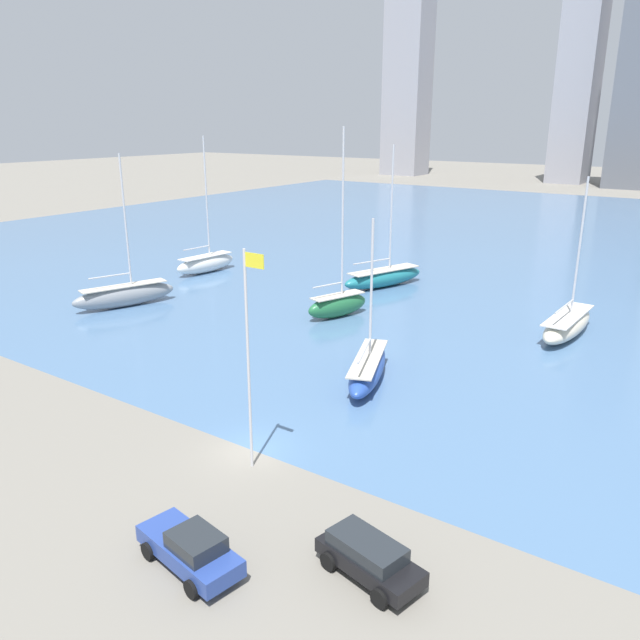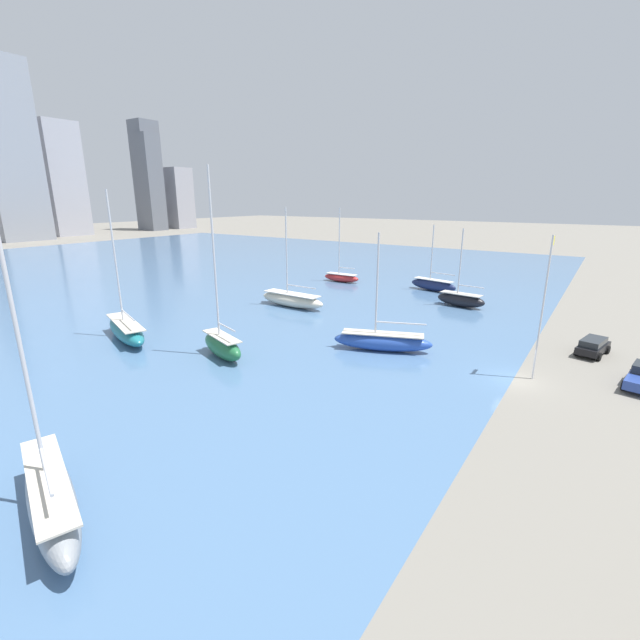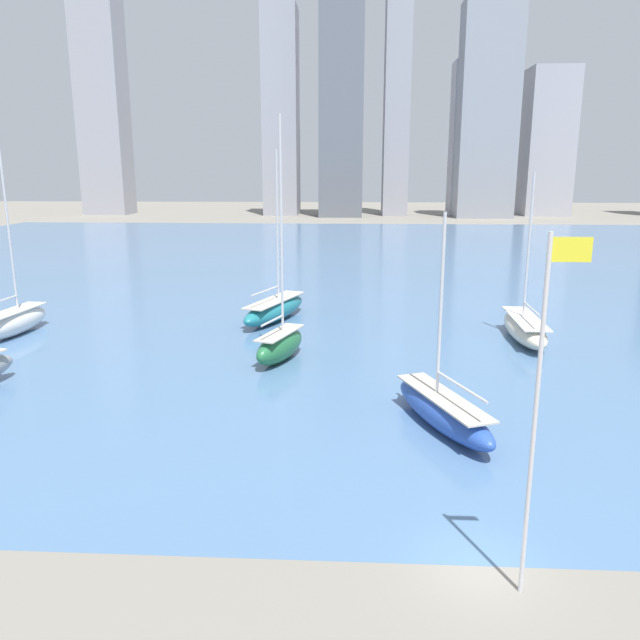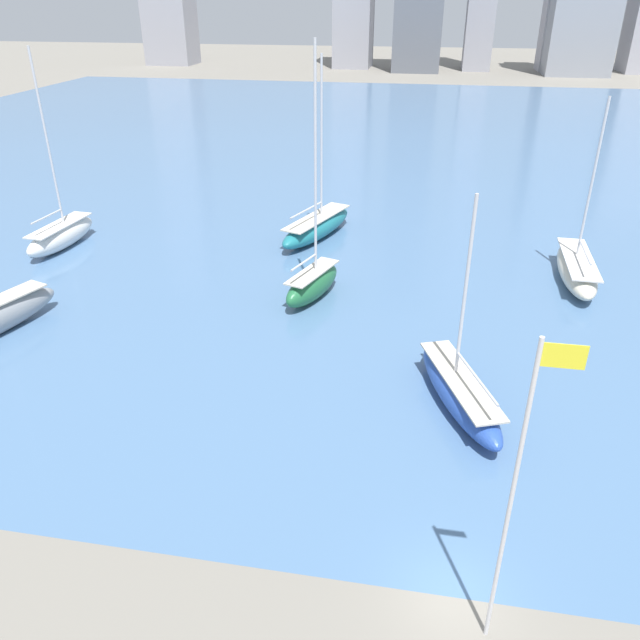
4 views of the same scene
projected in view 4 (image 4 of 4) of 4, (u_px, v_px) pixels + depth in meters
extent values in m
plane|color=gray|center=(452.00, 597.00, 22.26)|extent=(500.00, 500.00, 0.00)
cube|color=#4C7099|center=(448.00, 153.00, 83.17)|extent=(180.00, 140.00, 0.00)
cylinder|color=silver|center=(510.00, 507.00, 18.32)|extent=(0.14, 0.14, 11.48)
cube|color=yellow|center=(564.00, 356.00, 15.77)|extent=(1.10, 0.03, 0.70)
ellipsoid|color=beige|center=(576.00, 269.00, 46.14)|extent=(2.82, 10.31, 1.83)
cube|color=silver|center=(579.00, 259.00, 45.73)|extent=(2.31, 8.45, 0.10)
cube|color=#2D2D33|center=(575.00, 276.00, 46.37)|extent=(0.22, 1.85, 0.82)
cylinder|color=silver|center=(593.00, 180.00, 43.76)|extent=(0.18, 0.18, 11.20)
cylinder|color=silver|center=(585.00, 252.00, 43.79)|extent=(0.30, 4.78, 0.14)
ellipsoid|color=#236B3D|center=(312.00, 285.00, 43.40)|extent=(3.75, 6.75, 2.07)
cube|color=beige|center=(312.00, 272.00, 42.94)|extent=(3.08, 5.53, 0.10)
cube|color=#2D2D33|center=(312.00, 292.00, 43.67)|extent=(0.52, 1.16, 0.93)
cylinder|color=silver|center=(315.00, 163.00, 39.86)|extent=(0.18, 0.18, 14.69)
cylinder|color=silver|center=(304.00, 262.00, 41.51)|extent=(1.18, 3.17, 0.14)
ellipsoid|color=white|center=(61.00, 236.00, 52.15)|extent=(2.81, 8.58, 2.01)
cube|color=silver|center=(59.00, 225.00, 51.70)|extent=(2.31, 7.03, 0.10)
cube|color=#2D2D33|center=(62.00, 242.00, 52.41)|extent=(0.28, 1.53, 0.91)
cylinder|color=silver|center=(47.00, 140.00, 49.04)|extent=(0.18, 0.18, 13.60)
cylinder|color=silver|center=(46.00, 217.00, 50.08)|extent=(0.46, 3.82, 0.14)
ellipsoid|color=#1E757F|center=(317.00, 227.00, 54.25)|extent=(5.76, 10.78, 1.90)
cube|color=beige|center=(317.00, 217.00, 53.83)|extent=(4.73, 8.84, 0.10)
cube|color=#2D2D33|center=(317.00, 233.00, 54.49)|extent=(0.79, 1.85, 0.86)
cylinder|color=silver|center=(321.00, 138.00, 51.37)|extent=(0.18, 0.18, 13.00)
cylinder|color=silver|center=(306.00, 210.00, 51.96)|extent=(1.83, 4.82, 0.14)
ellipsoid|color=#284CA8|center=(459.00, 392.00, 32.09)|extent=(5.27, 9.45, 1.73)
cube|color=beige|center=(461.00, 379.00, 31.71)|extent=(4.32, 7.75, 0.10)
cube|color=#2D2D33|center=(458.00, 400.00, 32.31)|extent=(0.75, 1.63, 0.78)
cylinder|color=silver|center=(466.00, 289.00, 30.10)|extent=(0.18, 0.18, 9.41)
cylinder|color=silver|center=(477.00, 378.00, 29.74)|extent=(1.82, 4.43, 0.14)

